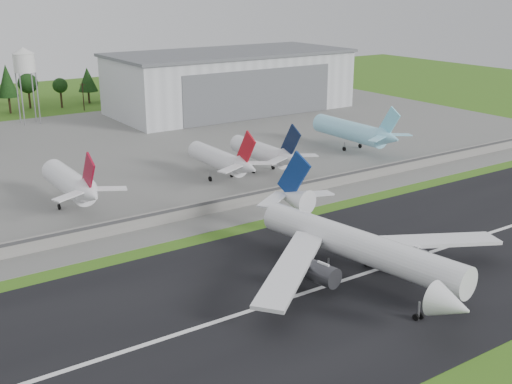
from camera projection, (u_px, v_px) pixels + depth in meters
ground at (369, 307)px, 108.19m from camera, size 600.00×600.00×0.00m
runway at (330, 285)px, 116.06m from camera, size 320.00×60.00×0.10m
runway_centerline at (330, 285)px, 116.04m from camera, size 220.00×1.00×0.02m
apron at (105, 157)px, 202.86m from camera, size 320.00×150.00×0.10m
blast_fence at (206, 208)px, 151.02m from camera, size 240.00×0.61×3.50m
hangar_east at (231, 81)px, 274.31m from camera, size 102.00×47.00×25.20m
water_tower at (24, 60)px, 243.96m from camera, size 8.40×8.40×29.40m
utility_poles at (33, 116)px, 266.01m from camera, size 230.00×3.00×12.00m
treeline at (23, 110)px, 277.84m from camera, size 320.00×16.00×22.00m
main_airliner at (360, 253)px, 117.68m from camera, size 56.48×59.11×18.17m
parked_jet_red_a at (73, 184)px, 153.76m from camera, size 7.36×31.29×16.83m
parked_jet_red_b at (223, 160)px, 176.19m from camera, size 7.36×31.29×16.46m
parked_jet_navy at (266, 153)px, 183.83m from camera, size 7.36×31.29×16.47m
parked_jet_skyblue at (356, 132)px, 208.51m from camera, size 7.36×37.29×16.95m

